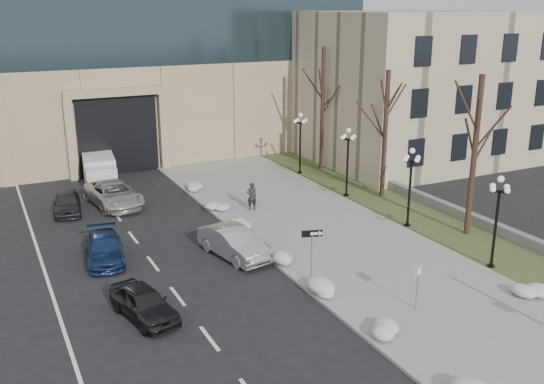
{
  "coord_description": "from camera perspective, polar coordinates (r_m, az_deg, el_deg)",
  "views": [
    {
      "loc": [
        -13.59,
        -13.78,
        12.43
      ],
      "look_at": [
        -0.72,
        12.14,
        3.5
      ],
      "focal_mm": 40.0,
      "sensor_mm": 36.0,
      "label": 1
    }
  ],
  "objects": [
    {
      "name": "tree_mid",
      "position": [
        40.48,
        10.68,
        7.0
      ],
      "size": [
        3.2,
        3.2,
        8.5
      ],
      "color": "black",
      "rests_on": "ground"
    },
    {
      "name": "snow_clump_e",
      "position": [
        34.99,
        -3.11,
        -3.16
      ],
      "size": [
        1.1,
        1.6,
        0.36
      ],
      "primitive_type": "ellipsoid",
      "color": "silver",
      "rests_on": "sidewalk"
    },
    {
      "name": "grass_strip",
      "position": [
        38.49,
        13.19,
        -2.08
      ],
      "size": [
        4.0,
        40.0,
        0.1
      ],
      "primitive_type": "cube",
      "color": "#3A4A25",
      "rests_on": "ground"
    },
    {
      "name": "lamppost_d",
      "position": [
        45.93,
        2.68,
        5.38
      ],
      "size": [
        1.18,
        1.18,
        4.76
      ],
      "color": "black",
      "rests_on": "ground"
    },
    {
      "name": "snow_clump_c",
      "position": [
        27.32,
        5.17,
        -9.28
      ],
      "size": [
        1.1,
        1.6,
        0.36
      ],
      "primitive_type": "ellipsoid",
      "color": "silver",
      "rests_on": "sidewalk"
    },
    {
      "name": "classical_building",
      "position": [
        55.24,
        14.16,
        9.96
      ],
      "size": [
        22.0,
        18.12,
        12.0
      ],
      "color": "#BAAD8B",
      "rests_on": "ground"
    },
    {
      "name": "sidewalk",
      "position": [
        34.88,
        4.87,
        -3.68
      ],
      "size": [
        9.0,
        40.0,
        0.12
      ],
      "primitive_type": "cube",
      "color": "#969691",
      "rests_on": "ground"
    },
    {
      "name": "snow_clump_g",
      "position": [
        42.39,
        -7.16,
        0.39
      ],
      "size": [
        1.1,
        1.6,
        0.36
      ],
      "primitive_type": "ellipsoid",
      "color": "silver",
      "rests_on": "sidewalk"
    },
    {
      "name": "tree_far",
      "position": [
        46.93,
        4.82,
        9.4
      ],
      "size": [
        3.2,
        3.2,
        9.5
      ],
      "color": "black",
      "rests_on": "ground"
    },
    {
      "name": "stone_wall",
      "position": [
        41.08,
        13.63,
        -0.45
      ],
      "size": [
        0.5,
        30.0,
        0.7
      ],
      "primitive_type": "cube",
      "color": "slate",
      "rests_on": "ground"
    },
    {
      "name": "ground",
      "position": [
        23.0,
        15.9,
        -16.3
      ],
      "size": [
        160.0,
        160.0,
        0.0
      ],
      "primitive_type": "plane",
      "color": "black",
      "rests_on": "ground"
    },
    {
      "name": "lamppost_c",
      "position": [
        40.51,
        7.15,
        3.66
      ],
      "size": [
        1.18,
        1.18,
        4.76
      ],
      "color": "black",
      "rests_on": "ground"
    },
    {
      "name": "curb",
      "position": [
        32.91,
        -1.88,
        -4.92
      ],
      "size": [
        0.3,
        40.0,
        0.14
      ],
      "primitive_type": "cube",
      "color": "#969691",
      "rests_on": "ground"
    },
    {
      "name": "car_b",
      "position": [
        31.24,
        -3.63,
        -4.8
      ],
      "size": [
        2.54,
        4.9,
        1.54
      ],
      "primitive_type": "imported",
      "rotation": [
        0.0,
        0.0,
        0.2
      ],
      "color": "#A1A2A9",
      "rests_on": "ground"
    },
    {
      "name": "lamppost_b",
      "position": [
        35.46,
        12.91,
        1.41
      ],
      "size": [
        1.18,
        1.18,
        4.76
      ],
      "color": "black",
      "rests_on": "ground"
    },
    {
      "name": "car_e",
      "position": [
        39.85,
        -18.71,
        -0.95
      ],
      "size": [
        2.11,
        4.1,
        1.34
      ],
      "primitive_type": "imported",
      "rotation": [
        0.0,
        0.0,
        -0.14
      ],
      "color": "#303136",
      "rests_on": "ground"
    },
    {
      "name": "snow_clump_h",
      "position": [
        29.25,
        23.63,
        -8.89
      ],
      "size": [
        1.1,
        1.6,
        0.36
      ],
      "primitive_type": "ellipsoid",
      "color": "silver",
      "rests_on": "sidewalk"
    },
    {
      "name": "snow_clump_f",
      "position": [
        38.19,
        -5.2,
        -1.44
      ],
      "size": [
        1.1,
        1.6,
        0.36
      ],
      "primitive_type": "ellipsoid",
      "color": "silver",
      "rests_on": "sidewalk"
    },
    {
      "name": "snow_clump_b",
      "position": [
        24.5,
        10.12,
        -12.82
      ],
      "size": [
        1.1,
        1.6,
        0.36
      ],
      "primitive_type": "ellipsoid",
      "color": "silver",
      "rests_on": "sidewalk"
    },
    {
      "name": "car_d",
      "position": [
        40.39,
        -14.68,
        -0.2
      ],
      "size": [
        3.26,
        5.84,
        1.54
      ],
      "primitive_type": "imported",
      "rotation": [
        0.0,
        0.0,
        0.13
      ],
      "color": "#BDBDBD",
      "rests_on": "ground"
    },
    {
      "name": "pedestrian",
      "position": [
        37.91,
        -1.92,
        -0.41
      ],
      "size": [
        0.69,
        0.5,
        1.76
      ],
      "primitive_type": "imported",
      "rotation": [
        0.0,
        0.0,
        3.02
      ],
      "color": "black",
      "rests_on": "sidewalk"
    },
    {
      "name": "snow_clump_d",
      "position": [
        30.69,
        1.04,
        -6.13
      ],
      "size": [
        1.1,
        1.6,
        0.36
      ],
      "primitive_type": "ellipsoid",
      "color": "silver",
      "rests_on": "sidewalk"
    },
    {
      "name": "keep_sign",
      "position": [
        26.21,
        13.57,
        -7.9
      ],
      "size": [
        0.44,
        0.18,
        2.1
      ],
      "rotation": [
        0.0,
        0.0,
        0.32
      ],
      "color": "slate",
      "rests_on": "ground"
    },
    {
      "name": "car_a",
      "position": [
        25.95,
        -11.96,
        -10.18
      ],
      "size": [
        2.44,
        4.23,
        1.35
      ],
      "primitive_type": "imported",
      "rotation": [
        0.0,
        0.0,
        0.22
      ],
      "color": "black",
      "rests_on": "ground"
    },
    {
      "name": "tree_near",
      "position": [
        34.49,
        18.69,
        5.21
      ],
      "size": [
        3.2,
        3.2,
        9.0
      ],
      "color": "black",
      "rests_on": "ground"
    },
    {
      "name": "box_truck",
      "position": [
        46.2,
        -15.96,
        2.09
      ],
      "size": [
        2.83,
        6.37,
        1.96
      ],
      "rotation": [
        0.0,
        0.0,
        -0.12
      ],
      "color": "silver",
      "rests_on": "ground"
    },
    {
      "name": "one_way_sign",
      "position": [
        27.68,
        4.12,
        -4.51
      ],
      "size": [
        0.99,
        0.48,
        2.71
      ],
      "rotation": [
        0.0,
        0.0,
        -0.31
      ],
      "color": "slate",
      "rests_on": "ground"
    },
    {
      "name": "car_c",
      "position": [
        31.97,
        -15.48,
        -5.15
      ],
      "size": [
        2.41,
        4.63,
        1.28
      ],
      "primitive_type": "imported",
      "rotation": [
        0.0,
        0.0,
        -0.14
      ],
      "color": "navy",
      "rests_on": "ground"
    },
    {
      "name": "lamppost_a",
      "position": [
        30.95,
        20.45,
        -1.56
      ],
      "size": [
        1.18,
        1.18,
        4.76
      ],
      "color": "black",
      "rests_on": "ground"
    }
  ]
}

